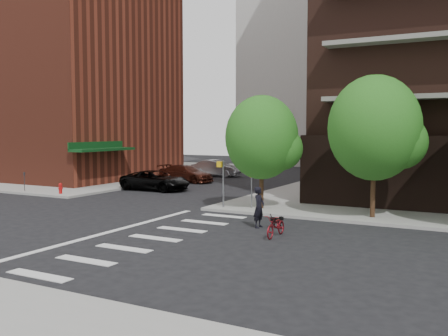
{
  "coord_description": "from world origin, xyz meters",
  "views": [
    {
      "loc": [
        15.02,
        -16.5,
        4.44
      ],
      "look_at": [
        3.0,
        6.0,
        2.5
      ],
      "focal_mm": 40.0,
      "sensor_mm": 36.0,
      "label": 1
    }
  ],
  "objects": [
    {
      "name": "dog",
      "position": [
        6.61,
        4.32,
        0.36
      ],
      "size": [
        0.67,
        0.37,
        0.56
      ],
      "rotation": [
        0.0,
        0.0,
        -0.35
      ],
      "color": "black",
      "rests_on": "ground"
    },
    {
      "name": "parked_car_black",
      "position": [
        -6.7,
        13.4,
        0.73
      ],
      "size": [
        2.5,
        5.3,
        1.46
      ],
      "primitive_type": "imported",
      "rotation": [
        0.0,
        0.0,
        1.58
      ],
      "color": "black",
      "rests_on": "ground"
    },
    {
      "name": "ground",
      "position": [
        0.0,
        0.0,
        0.0
      ],
      "size": [
        120.0,
        120.0,
        0.0
      ],
      "primitive_type": "plane",
      "color": "black",
      "rests_on": "ground"
    },
    {
      "name": "pedestrian_signal",
      "position": [
        2.32,
        7.92,
        1.85
      ],
      "size": [
        2.18,
        0.67,
        2.6
      ],
      "color": "slate",
      "rests_on": "sidewalk_ne"
    },
    {
      "name": "parked_car_silver",
      "position": [
        -8.2,
        25.41,
        0.79
      ],
      "size": [
        1.88,
        4.85,
        1.57
      ],
      "primitive_type": "imported",
      "rotation": [
        0.0,
        0.0,
        1.62
      ],
      "color": "#93949A",
      "rests_on": "ground"
    },
    {
      "name": "dog_walker",
      "position": [
        5.83,
        4.08,
        0.94
      ],
      "size": [
        0.7,
        0.47,
        1.87
      ],
      "primitive_type": "imported",
      "rotation": [
        0.0,
        0.0,
        1.54
      ],
      "color": "black",
      "rests_on": "ground"
    },
    {
      "name": "sidewalk_nw",
      "position": [
        -24.5,
        23.5,
        0.07
      ],
      "size": [
        31.0,
        33.0,
        0.15
      ],
      "primitive_type": "cube",
      "color": "gray",
      "rests_on": "ground"
    },
    {
      "name": "scooter",
      "position": [
        7.28,
        2.59,
        0.47
      ],
      "size": [
        0.62,
        1.78,
        0.93
      ],
      "primitive_type": "imported",
      "rotation": [
        0.0,
        0.0,
        0.0
      ],
      "color": "maroon",
      "rests_on": "ground"
    },
    {
      "name": "parked_car_maroon",
      "position": [
        -7.83,
        19.37,
        0.73
      ],
      "size": [
        2.37,
        5.15,
        1.46
      ],
      "primitive_type": "imported",
      "rotation": [
        0.0,
        0.0,
        1.5
      ],
      "color": "#481D14",
      "rests_on": "ground"
    },
    {
      "name": "midrise_nw",
      "position": [
        -22.0,
        18.0,
        10.15
      ],
      "size": [
        21.4,
        15.5,
        20.0
      ],
      "color": "maroon",
      "rests_on": "sidewalk_nw"
    },
    {
      "name": "tree_b",
      "position": [
        10.0,
        8.5,
        4.54
      ],
      "size": [
        4.5,
        4.5,
        6.65
      ],
      "color": "#301E11",
      "rests_on": "sidewalk_ne"
    },
    {
      "name": "tree_a",
      "position": [
        4.0,
        8.5,
        4.04
      ],
      "size": [
        4.0,
        4.0,
        5.9
      ],
      "color": "#301E11",
      "rests_on": "sidewalk_ne"
    },
    {
      "name": "fire_hydrant",
      "position": [
        -10.5,
        7.8,
        0.55
      ],
      "size": [
        0.24,
        0.24,
        0.73
      ],
      "color": "#A50C0C",
      "rests_on": "sidewalk_nw"
    },
    {
      "name": "crosswalk",
      "position": [
        2.21,
        -0.0,
        0.01
      ],
      "size": [
        3.85,
        13.0,
        0.01
      ],
      "color": "silver",
      "rests_on": "ground"
    },
    {
      "name": "parking_meter",
      "position": [
        -14.0,
        7.8,
        0.96
      ],
      "size": [
        0.1,
        0.08,
        1.32
      ],
      "color": "black",
      "rests_on": "sidewalk_nw"
    }
  ]
}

